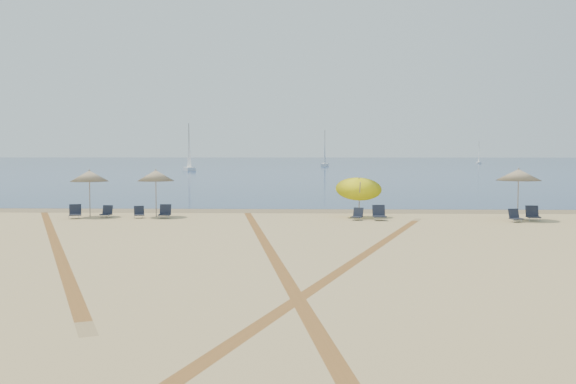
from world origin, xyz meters
The scene contains 19 objects.
ground centered at (0.00, 0.00, 0.00)m, with size 160.00×160.00×0.00m, color tan.
ocean centered at (0.00, 225.00, 0.01)m, with size 500.00×500.00×0.00m, color #0C2151.
wet_sand centered at (0.00, 24.00, 0.00)m, with size 500.00×500.00×0.00m, color olive.
umbrella_1 centered at (-10.11, 20.28, 2.08)m, with size 1.94×1.94×2.42m.
umbrella_2 centered at (-6.73, 20.38, 2.10)m, with size 1.88×1.88×2.44m.
umbrella_3 centered at (3.56, 20.39, 1.69)m, with size 2.33×2.32×2.47m.
umbrella_4 centered at (11.19, 19.39, 2.19)m, with size 2.16×2.16×2.53m.
chair_1 centered at (-10.58, 19.47, 0.31)m, with size 0.76×0.83×0.70m.
chair_2 centered at (-9.14, 19.91, 0.27)m, with size 0.55×0.63×0.61m.
chair_3 centered at (-7.45, 19.77, 0.26)m, with size 0.64×0.70×0.60m.
chair_4 centered at (-6.13, 19.70, 0.30)m, with size 0.59×0.68×0.68m.
chair_5 centered at (3.40, 19.08, 0.26)m, with size 0.67×0.72×0.60m.
chair_6 centered at (4.44, 19.01, 0.32)m, with size 0.64×0.74×0.73m.
chair_7 centered at (10.76, 18.41, 0.27)m, with size 0.63×0.70×0.62m.
chair_8 centered at (11.79, 19.03, 0.32)m, with size 0.66×0.75×0.72m.
sailboat_0 centered at (5.05, 143.76, 2.63)m, with size 2.08×5.95×8.69m.
sailboat_1 centered at (51.44, 181.29, 1.99)m, with size 1.76×4.53×6.57m.
sailboat_2 centered at (-20.55, 105.13, 2.58)m, with size 3.30×5.89×8.54m.
tire_tracks centered at (-2.36, 9.27, 0.00)m, with size 47.32×43.25×0.00m.
Camera 1 is at (0.99, -12.39, 3.27)m, focal length 40.58 mm.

